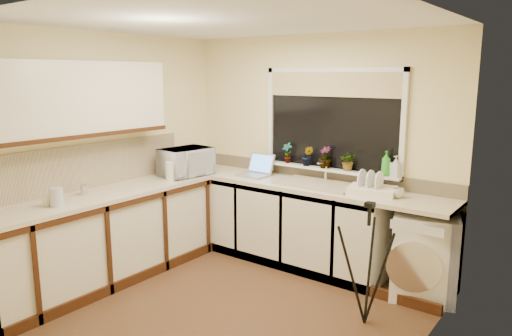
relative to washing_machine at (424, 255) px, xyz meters
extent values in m
plane|color=brown|center=(-1.33, -1.22, -0.40)|extent=(3.20, 3.20, 0.00)
plane|color=white|center=(-1.33, -1.22, 2.05)|extent=(3.20, 3.20, 0.00)
plane|color=beige|center=(-1.33, 0.28, 0.83)|extent=(3.20, 0.00, 3.20)
plane|color=beige|center=(-1.33, -2.72, 0.83)|extent=(3.20, 0.00, 3.20)
plane|color=beige|center=(-2.93, -1.22, 0.83)|extent=(0.00, 3.00, 3.00)
plane|color=beige|center=(0.27, -1.22, 0.83)|extent=(0.00, 3.00, 3.00)
cube|color=silver|center=(-1.65, -0.02, 0.03)|extent=(2.55, 0.60, 0.86)
cube|color=silver|center=(-2.63, -1.52, 0.03)|extent=(0.54, 2.40, 0.86)
cube|color=beige|center=(-1.33, -0.02, 0.48)|extent=(3.20, 0.60, 0.04)
cube|color=beige|center=(-2.63, -1.52, 0.48)|extent=(0.60, 2.40, 0.04)
cube|color=silver|center=(-2.77, -1.67, 1.40)|extent=(0.28, 1.90, 0.70)
cube|color=beige|center=(-2.92, -1.52, 0.73)|extent=(0.02, 2.40, 0.45)
cube|color=beige|center=(-1.33, 0.27, 0.57)|extent=(3.20, 0.02, 0.14)
cube|color=black|center=(-1.13, 0.26, 1.15)|extent=(1.50, 0.02, 1.00)
cube|color=tan|center=(-1.13, 0.24, 1.53)|extent=(1.50, 0.02, 0.25)
cube|color=white|center=(-1.13, 0.21, 0.64)|extent=(1.60, 0.14, 0.03)
cube|color=tan|center=(-1.13, -0.02, 0.52)|extent=(0.82, 0.46, 0.03)
cylinder|color=silver|center=(-1.13, 0.16, 0.62)|extent=(0.03, 0.03, 0.24)
cube|color=white|center=(0.00, 0.00, 0.00)|extent=(0.70, 0.68, 0.79)
cube|color=#9C9CA3|center=(-1.94, -0.05, 0.51)|extent=(0.34, 0.25, 0.02)
cube|color=#5592E7|center=(-1.94, 0.11, 0.63)|extent=(0.33, 0.10, 0.22)
cylinder|color=white|center=(-2.54, -0.71, 0.60)|extent=(0.14, 0.14, 0.19)
cube|color=white|center=(-0.53, -0.01, 0.54)|extent=(0.50, 0.42, 0.07)
cylinder|color=silver|center=(-2.54, -2.08, 0.59)|extent=(0.11, 0.11, 0.17)
cylinder|color=silver|center=(-2.71, -1.69, 0.55)|extent=(0.07, 0.07, 0.10)
imported|color=white|center=(-2.57, -0.46, 0.66)|extent=(0.43, 0.60, 0.31)
imported|color=#999999|center=(-1.64, 0.19, 0.77)|extent=(0.13, 0.09, 0.23)
imported|color=#999999|center=(-1.36, 0.17, 0.76)|extent=(0.15, 0.13, 0.22)
imported|color=#999999|center=(-1.15, 0.18, 0.77)|extent=(0.16, 0.16, 0.23)
imported|color=#999999|center=(-0.89, 0.20, 0.75)|extent=(0.22, 0.20, 0.20)
imported|color=green|center=(-0.48, 0.18, 0.78)|extent=(0.10, 0.10, 0.25)
imported|color=#999999|center=(-0.39, 0.21, 0.76)|extent=(0.11, 0.11, 0.21)
imported|color=beige|center=(-0.28, -0.02, 0.55)|extent=(0.14, 0.14, 0.09)
imported|color=#F0E4C6|center=(-2.63, -2.12, 0.55)|extent=(0.10, 0.10, 0.08)
camera|label=1|loc=(1.25, -4.26, 1.63)|focal=33.62mm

